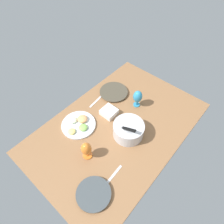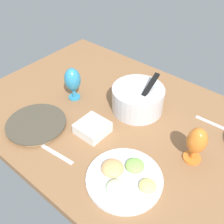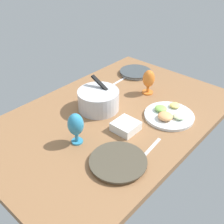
{
  "view_description": "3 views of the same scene",
  "coord_description": "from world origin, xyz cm",
  "views": [
    {
      "loc": [
        78.01,
        61.48,
        144.61
      ],
      "look_at": [
        -5.35,
        -11.35,
        6.63
      ],
      "focal_mm": 31.12,
      "sensor_mm": 36.0,
      "label": 1
    },
    {
      "loc": [
        58.6,
        -78.32,
        90.06
      ],
      "look_at": [
        -3.39,
        -4.45,
        6.63
      ],
      "focal_mm": 42.71,
      "sensor_mm": 36.0,
      "label": 2
    },
    {
      "loc": [
        -104.57,
        -93.02,
        97.53
      ],
      "look_at": [
        -4.66,
        -3.86,
        6.63
      ],
      "focal_mm": 43.69,
      "sensor_mm": 36.0,
      "label": 3
    }
  ],
  "objects": [
    {
      "name": "ground_plane",
      "position": [
        0.0,
        0.0,
        -2.0
      ],
      "size": [
        160.0,
        104.0,
        4.0
      ],
      "primitive_type": "cube",
      "color": "#8C603D"
    },
    {
      "name": "mixing_bowl",
      "position": [
        0.23,
        11.87,
        6.98
      ],
      "size": [
        26.38,
        26.38,
        19.44
      ],
      "color": "silver",
      "rests_on": "ground_plane"
    },
    {
      "name": "fork_by_right_plate",
      "position": [
        35.6,
        26.42,
        0.3
      ],
      "size": [
        18.06,
        2.53,
        0.6
      ],
      "primitive_type": "cube",
      "rotation": [
        0.0,
        0.0,
        0.04
      ],
      "color": "silver",
      "rests_on": "ground_plane"
    },
    {
      "name": "hurricane_glass_blue",
      "position": [
        -31.92,
        -2.6,
        11.41
      ],
      "size": [
        8.71,
        8.71,
        18.48
      ],
      "color": "teal",
      "rests_on": "ground_plane"
    },
    {
      "name": "fruit_platter",
      "position": [
        21.98,
        -27.2,
        1.64
      ],
      "size": [
        30.73,
        30.73,
        5.57
      ],
      "color": "silver",
      "rests_on": "ground_plane"
    },
    {
      "name": "fork_by_left_plate",
      "position": [
        -8.52,
        -35.81,
        0.3
      ],
      "size": [
        18.09,
        3.53,
        0.6
      ],
      "primitive_type": "cube",
      "rotation": [
        0.0,
        0.0,
        0.1
      ],
      "color": "silver",
      "rests_on": "ground_plane"
    },
    {
      "name": "hurricane_glass_orange",
      "position": [
        37.64,
        -0.24,
        10.45
      ],
      "size": [
        8.33,
        8.33,
        17.5
      ],
      "color": "orange",
      "rests_on": "ground_plane"
    },
    {
      "name": "dinner_plate_left",
      "position": [
        -29.63,
        -30.19,
        1.22
      ],
      "size": [
        29.0,
        29.0,
        2.35
      ],
      "color": "beige",
      "rests_on": "ground_plane"
    },
    {
      "name": "square_bowl_white",
      "position": [
        -5.98,
        -15.65,
        2.96
      ],
      "size": [
        13.47,
        13.47,
        5.31
      ],
      "color": "white",
      "rests_on": "ground_plane"
    }
  ]
}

